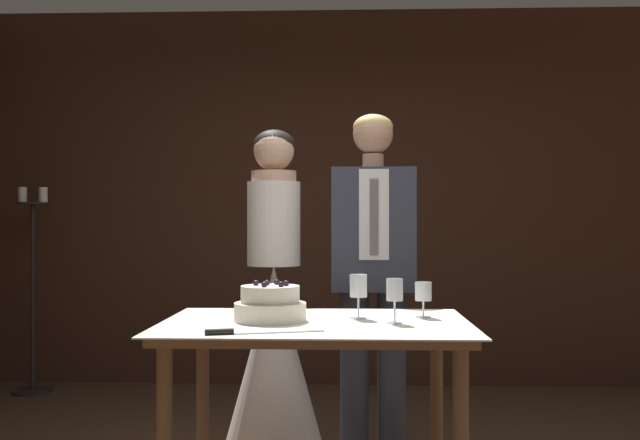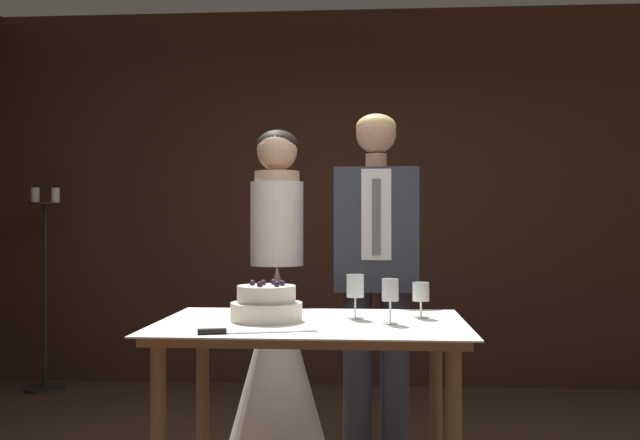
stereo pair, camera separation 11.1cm
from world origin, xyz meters
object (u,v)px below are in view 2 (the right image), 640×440
Objects in this scene: groom at (376,261)px; wine_glass_far at (421,293)px; wine_glass_near at (390,292)px; bride at (277,333)px; wine_glass_middle at (355,288)px; cake_knife at (235,332)px; cake_table at (312,348)px; tiered_cake at (266,305)px; candle_stand at (45,299)px.

wine_glass_far is at bearing -77.56° from groom.
wine_glass_near is 0.10× the size of bride.
groom is (0.52, -0.00, 0.38)m from bride.
wine_glass_far is 0.82m from groom.
cake_knife is at bearing -134.84° from wine_glass_middle.
cake_table is 8.28× the size of wine_glass_far.
cake_table is at bearing -152.29° from wine_glass_middle.
tiered_cake is 2.93m from candle_stand.
wine_glass_near is 0.12× the size of candle_stand.
bride is at bearing 105.61° from cake_table.
wine_glass_near is 0.19m from wine_glass_middle.
groom is at bearing 74.38° from cake_table.
wine_glass_middle is at bearing 135.72° from wine_glass_near.
wine_glass_middle is 0.11× the size of bride.
bride is (-0.43, 0.84, -0.31)m from wine_glass_middle.
wine_glass_middle reaches higher than wine_glass_far.
bride is (-0.02, 1.26, -0.20)m from cake_knife.
cake_table is at bearing -1.78° from tiered_cake.
wine_glass_near is at bearing -42.74° from candle_stand.
cake_knife is (-0.24, -0.33, 0.11)m from cake_table.
tiered_cake is 0.97m from bride.
groom is (-0.18, 0.80, 0.08)m from wine_glass_far.
candle_stand is (-2.38, 1.26, -0.35)m from groom.
cake_table is 0.25m from tiered_cake.
candle_stand is at bearing 141.09° from wine_glass_far.
wine_glass_middle is at bearing 30.05° from cake_knife.
wine_glass_near reaches higher than tiered_cake.
bride is 0.64m from groom.
wine_glass_far reaches higher than cake_table.
wine_glass_middle is at bearing -170.55° from wine_glass_far.
wine_glass_near is 3.32m from candle_stand.
tiered_cake is 0.17× the size of bride.
tiered_cake is (-0.18, 0.01, 0.17)m from cake_table.
tiered_cake is 1.64× the size of wine_glass_near.
tiered_cake reaches higher than cake_knife.
cake_knife is at bearing -111.83° from groom.
candle_stand reaches higher than wine_glass_near.
wine_glass_middle is (0.17, 0.09, 0.23)m from cake_table.
wine_glass_near reaches higher than wine_glass_far.
groom is (0.26, 0.93, 0.29)m from cake_table.
candle_stand reaches higher than tiered_cake.
bride reaches higher than candle_stand.
wine_glass_middle is 3.12m from candle_stand.
groom reaches higher than candle_stand.
groom is at bearing 102.44° from wine_glass_far.
tiered_cake is at bearing -85.02° from bride.
wine_glass_near is 0.22m from wine_glass_far.
cake_knife is 2.84× the size of wine_glass_far.
wine_glass_near is 1.19× the size of wine_glass_far.
wine_glass_far is at bearing -48.88° from bride.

